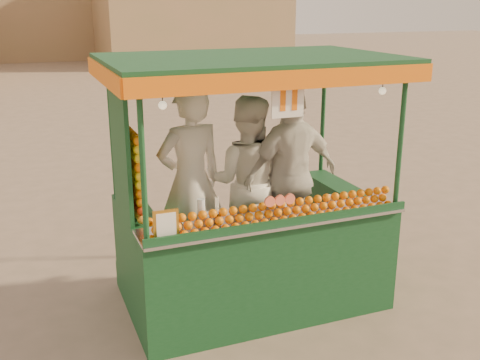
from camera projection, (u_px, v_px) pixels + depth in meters
name	position (u px, v px, depth m)	size (l,w,h in m)	color
ground	(214.00, 307.00, 5.87)	(90.00, 90.00, 0.00)	#6A5A4B
building_right	(189.00, 12.00, 28.88)	(9.00, 6.00, 5.00)	#967355
juice_cart	(248.00, 230.00, 5.70)	(2.76, 1.79, 2.51)	#103B1B
vendor_left	(190.00, 181.00, 5.76)	(0.77, 0.57, 1.94)	white
vendor_middle	(247.00, 181.00, 5.99)	(1.09, 1.01, 1.81)	white
vendor_right	(291.00, 176.00, 5.97)	(1.18, 0.64, 1.92)	beige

